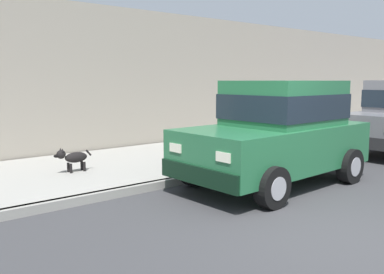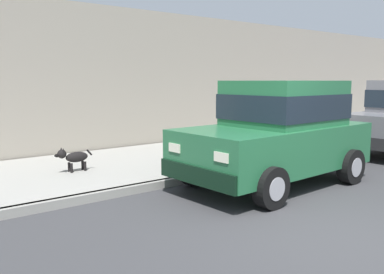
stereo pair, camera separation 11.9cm
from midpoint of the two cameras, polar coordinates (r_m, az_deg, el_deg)
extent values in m
plane|color=#38383A|center=(5.59, 19.78, -12.35)|extent=(80.00, 80.00, 0.00)
cube|color=gray|center=(7.62, -1.31, -5.89)|extent=(0.16, 64.00, 0.14)
cube|color=#99968E|center=(9.08, -8.31, -3.72)|extent=(3.60, 64.00, 0.14)
cube|color=#23663D|center=(7.53, 10.91, -1.32)|extent=(1.86, 3.76, 0.76)
cube|color=#23663D|center=(7.65, 12.22, 4.67)|extent=(1.58, 1.96, 0.80)
cube|color=#19232D|center=(7.65, 12.20, 4.22)|extent=(1.62, 2.00, 0.44)
cube|color=black|center=(6.28, 0.66, -5.26)|extent=(1.69, 0.26, 0.28)
cube|color=black|center=(9.04, 17.89, -1.56)|extent=(1.69, 0.26, 0.28)
cylinder|color=black|center=(6.20, 10.57, -6.88)|extent=(0.24, 0.65, 0.64)
cylinder|color=#9E9EA3|center=(6.20, 10.57, -6.88)|extent=(0.25, 0.36, 0.35)
cylinder|color=black|center=(7.36, -0.04, -4.40)|extent=(0.24, 0.65, 0.64)
cylinder|color=#9E9EA3|center=(7.36, -0.04, -4.40)|extent=(0.25, 0.36, 0.35)
cylinder|color=black|center=(8.09, 20.69, -3.78)|extent=(0.24, 0.65, 0.64)
cylinder|color=#9E9EA3|center=(8.09, 20.69, -3.78)|extent=(0.25, 0.36, 0.35)
cylinder|color=black|center=(9.01, 11.01, -2.26)|extent=(0.24, 0.65, 0.64)
cylinder|color=#9E9EA3|center=(9.01, 11.01, -2.26)|extent=(0.25, 0.36, 0.35)
cube|color=#EAEACC|center=(5.80, 3.97, -2.79)|extent=(0.28, 0.09, 0.14)
cube|color=#EAEACC|center=(6.59, -2.63, -1.49)|extent=(0.28, 0.09, 0.14)
cube|color=#252527|center=(10.23, 22.86, -0.73)|extent=(1.69, 0.22, 0.28)
cylinder|color=black|center=(11.23, 20.47, -0.61)|extent=(0.23, 0.64, 0.64)
cylinder|color=#9E9EA3|center=(11.23, 20.47, -0.61)|extent=(0.24, 0.35, 0.35)
cube|color=#EAEACC|center=(10.42, 20.29, 1.51)|extent=(0.28, 0.08, 0.14)
ellipsoid|color=black|center=(8.20, -16.20, -2.72)|extent=(0.20, 0.44, 0.20)
cylinder|color=black|center=(8.13, -16.87, -4.20)|extent=(0.05, 0.05, 0.18)
cylinder|color=black|center=(8.24, -17.19, -4.06)|extent=(0.05, 0.05, 0.18)
cylinder|color=black|center=(8.24, -15.11, -3.98)|extent=(0.05, 0.05, 0.18)
cylinder|color=black|center=(8.34, -15.45, -3.84)|extent=(0.05, 0.05, 0.18)
sphere|color=black|center=(8.08, -18.12, -2.31)|extent=(0.17, 0.17, 0.17)
ellipsoid|color=black|center=(8.05, -18.71, -2.52)|extent=(0.07, 0.11, 0.06)
cone|color=black|center=(8.02, -17.95, -1.76)|extent=(0.06, 0.06, 0.07)
cone|color=black|center=(8.11, -18.21, -1.66)|extent=(0.06, 0.06, 0.07)
cylinder|color=black|center=(8.29, -14.57, -2.12)|extent=(0.04, 0.12, 0.13)
cube|color=#9E9384|center=(13.87, 6.24, 7.77)|extent=(0.50, 20.00, 3.72)
camera|label=1|loc=(0.06, -90.45, -0.06)|focal=38.41mm
camera|label=2|loc=(0.06, 89.55, 0.06)|focal=38.41mm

